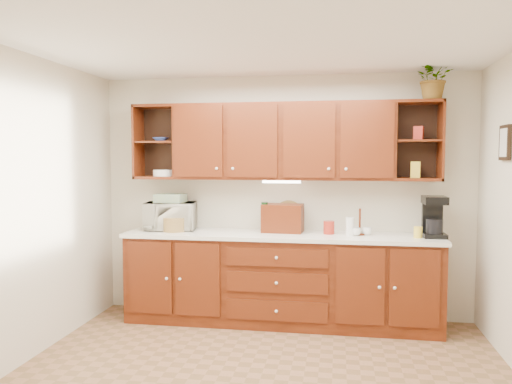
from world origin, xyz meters
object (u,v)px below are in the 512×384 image
(microwave, at_px, (171,216))
(coffee_maker, at_px, (434,217))
(bread_box, at_px, (283,218))
(potted_plant, at_px, (434,78))

(microwave, xyz_separation_m, coffee_maker, (2.73, -0.05, 0.05))
(bread_box, relative_size, potted_plant, 1.00)
(microwave, bearing_deg, coffee_maker, -10.09)
(bread_box, bearing_deg, coffee_maker, 0.93)
(microwave, xyz_separation_m, bread_box, (1.22, 0.02, -0.00))
(coffee_maker, bearing_deg, bread_box, 176.56)
(coffee_maker, relative_size, potted_plant, 0.97)
(bread_box, distance_m, potted_plant, 2.05)
(coffee_maker, xyz_separation_m, potted_plant, (-0.02, 0.05, 1.37))
(coffee_maker, distance_m, potted_plant, 1.37)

